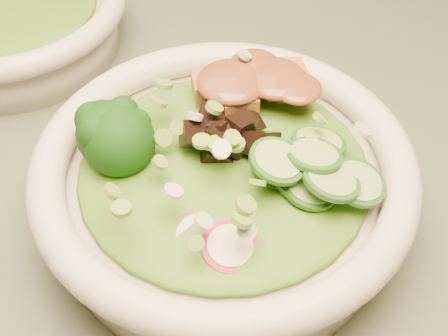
{
  "coord_description": "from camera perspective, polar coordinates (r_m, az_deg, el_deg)",
  "views": [
    {
      "loc": [
        0.04,
        -0.44,
        1.17
      ],
      "look_at": [
        0.02,
        -0.11,
        0.82
      ],
      "focal_mm": 50.0,
      "sensor_mm": 36.0,
      "label": 1
    }
  ],
  "objects": [
    {
      "name": "salad_bowl",
      "position": [
        0.5,
        0.0,
        -1.65
      ],
      "size": [
        0.3,
        0.3,
        0.08
      ],
      "rotation": [
        0.0,
        0.0,
        0.34
      ],
      "color": "silver",
      "rests_on": "dining_table"
    },
    {
      "name": "dining_table",
      "position": [
        0.7,
        -0.89,
        -3.31
      ],
      "size": [
        1.2,
        0.8,
        0.75
      ],
      "color": "black",
      "rests_on": "ground"
    },
    {
      "name": "side_lettuce",
      "position": [
        0.72,
        -19.44,
        14.02
      ],
      "size": [
        0.17,
        0.17,
        0.02
      ],
      "primitive_type": "ellipsoid",
      "color": "#2D6816",
      "rests_on": "side_bowl"
    },
    {
      "name": "broccoli_florets",
      "position": [
        0.49,
        -8.02,
        3.07
      ],
      "size": [
        0.11,
        0.1,
        0.05
      ],
      "primitive_type": null,
      "rotation": [
        0.0,
        0.0,
        0.34
      ],
      "color": "black",
      "rests_on": "salad_bowl"
    },
    {
      "name": "lettuce_bed",
      "position": [
        0.49,
        0.0,
        0.08
      ],
      "size": [
        0.23,
        0.23,
        0.03
      ],
      "primitive_type": "ellipsoid",
      "color": "#2D6816",
      "rests_on": "salad_bowl"
    },
    {
      "name": "peanut_sauce",
      "position": [
        0.52,
        2.46,
        7.8
      ],
      "size": [
        0.08,
        0.06,
        0.02
      ],
      "primitive_type": "ellipsoid",
      "color": "brown",
      "rests_on": "tofu_cubes"
    },
    {
      "name": "tofu_cubes",
      "position": [
        0.53,
        2.4,
        6.57
      ],
      "size": [
        0.12,
        0.1,
        0.04
      ],
      "primitive_type": null,
      "rotation": [
        0.0,
        0.0,
        0.34
      ],
      "color": "#A48236",
      "rests_on": "salad_bowl"
    },
    {
      "name": "scallion_garnish",
      "position": [
        0.47,
        -0.0,
        2.4
      ],
      "size": [
        0.22,
        0.22,
        0.03
      ],
      "primitive_type": null,
      "color": "olive",
      "rests_on": "salad_bowl"
    },
    {
      "name": "radish_slices",
      "position": [
        0.44,
        -2.38,
        -6.48
      ],
      "size": [
        0.13,
        0.08,
        0.02
      ],
      "primitive_type": null,
      "rotation": [
        0.0,
        0.0,
        0.34
      ],
      "color": "#990B41",
      "rests_on": "salad_bowl"
    },
    {
      "name": "cucumber_slices",
      "position": [
        0.47,
        8.62,
        -0.73
      ],
      "size": [
        0.1,
        0.1,
        0.04
      ],
      "primitive_type": null,
      "rotation": [
        0.0,
        0.0,
        0.34
      ],
      "color": "#9FC970",
      "rests_on": "salad_bowl"
    },
    {
      "name": "side_bowl",
      "position": [
        0.73,
        -19.07,
        12.78
      ],
      "size": [
        0.26,
        0.26,
        0.07
      ],
      "rotation": [
        0.0,
        0.0,
        0.09
      ],
      "color": "silver",
      "rests_on": "dining_table"
    },
    {
      "name": "mushroom_heap",
      "position": [
        0.48,
        0.46,
        2.55
      ],
      "size": [
        0.1,
        0.1,
        0.05
      ],
      "primitive_type": null,
      "rotation": [
        0.0,
        0.0,
        0.34
      ],
      "color": "black",
      "rests_on": "salad_bowl"
    }
  ]
}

